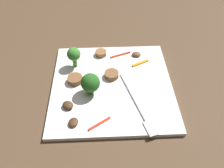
{
  "coord_description": "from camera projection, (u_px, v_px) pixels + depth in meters",
  "views": [
    {
      "loc": [
        0.37,
        -0.02,
        0.4
      ],
      "look_at": [
        0.0,
        0.0,
        0.01
      ],
      "focal_mm": 37.04,
      "sensor_mm": 36.0,
      "label": 1
    }
  ],
  "objects": [
    {
      "name": "ground_plane",
      "position": [
        112.0,
        87.0,
        0.55
      ],
      "size": [
        1.4,
        1.4,
        0.0
      ],
      "primitive_type": "plane",
      "color": "#4C3826"
    },
    {
      "name": "plate",
      "position": [
        112.0,
        86.0,
        0.54
      ],
      "size": [
        0.28,
        0.28,
        0.01
      ],
      "primitive_type": "cube",
      "color": "white",
      "rests_on": "ground_plane"
    },
    {
      "name": "fork",
      "position": [
        138.0,
        106.0,
        0.49
      ],
      "size": [
        0.18,
        0.06,
        0.0
      ],
      "rotation": [
        0.0,
        0.0,
        0.29
      ],
      "color": "silver",
      "rests_on": "plate"
    },
    {
      "name": "broccoli_floret_0",
      "position": [
        74.0,
        55.0,
        0.56
      ],
      "size": [
        0.03,
        0.03,
        0.05
      ],
      "color": "#408630",
      "rests_on": "plate"
    },
    {
      "name": "broccoli_floret_1",
      "position": [
        90.0,
        83.0,
        0.5
      ],
      "size": [
        0.04,
        0.04,
        0.05
      ],
      "color": "#296420",
      "rests_on": "plate"
    },
    {
      "name": "sausage_slice_0",
      "position": [
        75.0,
        79.0,
        0.54
      ],
      "size": [
        0.04,
        0.04,
        0.01
      ],
      "primitive_type": "cylinder",
      "rotation": [
        0.0,
        0.0,
        0.09
      ],
      "color": "brown",
      "rests_on": "plate"
    },
    {
      "name": "sausage_slice_1",
      "position": [
        112.0,
        75.0,
        0.55
      ],
      "size": [
        0.05,
        0.05,
        0.01
      ],
      "primitive_type": "cylinder",
      "rotation": [
        0.0,
        0.0,
        2.43
      ],
      "color": "brown",
      "rests_on": "plate"
    },
    {
      "name": "sausage_slice_2",
      "position": [
        101.0,
        53.0,
        0.61
      ],
      "size": [
        0.03,
        0.03,
        0.01
      ],
      "primitive_type": "cylinder",
      "rotation": [
        0.0,
        0.0,
        1.34
      ],
      "color": "brown",
      "rests_on": "plate"
    },
    {
      "name": "mushroom_0",
      "position": [
        136.0,
        54.0,
        0.61
      ],
      "size": [
        0.02,
        0.03,
        0.01
      ],
      "primitive_type": "ellipsoid",
      "rotation": [
        0.0,
        0.0,
        1.43
      ],
      "color": "brown",
      "rests_on": "plate"
    },
    {
      "name": "mushroom_1",
      "position": [
        68.0,
        105.0,
        0.49
      ],
      "size": [
        0.03,
        0.03,
        0.01
      ],
      "primitive_type": "ellipsoid",
      "rotation": [
        0.0,
        0.0,
        4.08
      ],
      "color": "#422B19",
      "rests_on": "plate"
    },
    {
      "name": "mushroom_2",
      "position": [
        73.0,
        122.0,
        0.46
      ],
      "size": [
        0.03,
        0.02,
        0.01
      ],
      "primitive_type": "ellipsoid",
      "rotation": [
        0.0,
        0.0,
        6.02
      ],
      "color": "#422B19",
      "rests_on": "plate"
    },
    {
      "name": "pepper_strip_0",
      "position": [
        140.0,
        63.0,
        0.59
      ],
      "size": [
        0.03,
        0.04,
        0.0
      ],
      "primitive_type": "cube",
      "rotation": [
        0.0,
        0.0,
        2.02
      ],
      "color": "orange",
      "rests_on": "plate"
    },
    {
      "name": "pepper_strip_1",
      "position": [
        120.0,
        55.0,
        0.61
      ],
      "size": [
        0.02,
        0.06,
        0.0
      ],
      "primitive_type": "cube",
      "rotation": [
        0.0,
        0.0,
        1.93
      ],
      "color": "red",
      "rests_on": "plate"
    },
    {
      "name": "pepper_strip_2",
      "position": [
        100.0,
        124.0,
        0.46
      ],
      "size": [
        0.03,
        0.05,
        0.0
      ],
      "primitive_type": "cube",
      "rotation": [
        0.0,
        0.0,
        2.15
      ],
      "color": "red",
      "rests_on": "plate"
    }
  ]
}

